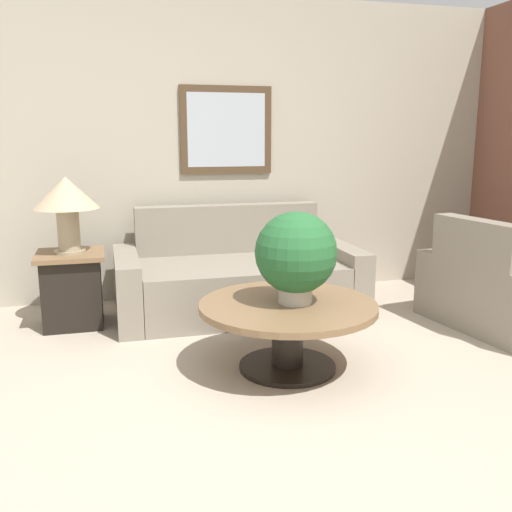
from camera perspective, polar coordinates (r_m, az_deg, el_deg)
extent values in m
plane|color=tan|center=(2.93, 7.85, -17.23)|extent=(20.00, 20.00, 0.00)
cube|color=#B2A893|center=(5.14, -3.45, 10.56)|extent=(7.11, 0.06, 2.60)
cube|color=#4C3823|center=(5.11, -2.99, 12.47)|extent=(0.81, 0.03, 0.75)
cube|color=#B2BCC6|center=(5.09, -2.96, 12.47)|extent=(0.69, 0.01, 0.63)
cube|color=gray|center=(4.67, -1.77, -3.09)|extent=(1.59, 0.99, 0.42)
cube|color=gray|center=(4.98, -2.88, 2.77)|extent=(1.59, 0.16, 0.42)
cube|color=gray|center=(4.55, -12.74, -3.14)|extent=(0.18, 0.99, 0.52)
cube|color=gray|center=(4.93, 8.33, -1.81)|extent=(0.18, 0.99, 0.52)
cube|color=gray|center=(4.38, 21.24, 0.72)|extent=(0.27, 0.78, 0.42)
cube|color=gray|center=(5.06, 20.49, -2.08)|extent=(0.98, 0.32, 0.52)
cylinder|color=black|center=(3.62, 3.14, -10.94)|extent=(0.60, 0.60, 0.03)
cylinder|color=black|center=(3.55, 3.18, -8.07)|extent=(0.20, 0.20, 0.36)
cylinder|color=brown|center=(3.49, 3.22, -5.01)|extent=(1.09, 1.09, 0.04)
cube|color=black|center=(4.55, -17.85, -3.37)|extent=(0.42, 0.42, 0.53)
cube|color=brown|center=(4.49, -18.08, 0.11)|extent=(0.50, 0.50, 0.03)
cylinder|color=tan|center=(4.48, -18.10, 0.45)|extent=(0.23, 0.23, 0.02)
cylinder|color=tan|center=(4.45, -18.24, 2.55)|extent=(0.16, 0.16, 0.31)
cone|color=tan|center=(4.42, -18.47, 6.04)|extent=(0.47, 0.47, 0.23)
cylinder|color=beige|center=(3.47, 3.96, -3.69)|extent=(0.20, 0.20, 0.13)
sphere|color=#235B2D|center=(3.41, 4.02, 0.34)|extent=(0.49, 0.49, 0.49)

